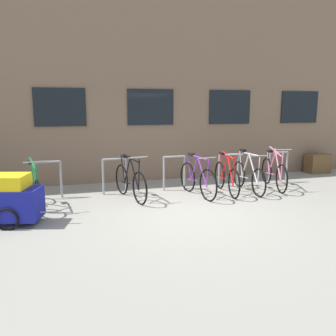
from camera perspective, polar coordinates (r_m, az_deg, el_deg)
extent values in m
plane|color=gray|center=(6.90, 3.30, -7.40)|extent=(42.00, 42.00, 0.00)
cube|color=#7A604C|center=(12.75, -6.21, 12.98)|extent=(28.00, 6.28, 5.44)
cube|color=black|center=(9.39, -17.51, 9.61)|extent=(1.30, 0.04, 0.98)
cube|color=black|center=(9.64, -2.89, 10.06)|extent=(1.30, 0.04, 0.98)
cube|color=black|center=(10.45, 10.24, 9.92)|extent=(1.30, 0.04, 0.98)
cube|color=black|center=(11.70, 21.01, 9.42)|extent=(1.30, 0.04, 0.98)
cylinder|color=gray|center=(8.32, -21.08, -2.01)|extent=(0.05, 0.05, 0.85)
cylinder|color=gray|center=(8.28, -17.34, -1.84)|extent=(0.05, 0.05, 0.85)
cylinder|color=gray|center=(8.22, -19.39, 0.97)|extent=(0.54, 0.05, 0.05)
cylinder|color=gray|center=(8.31, -10.73, -1.52)|extent=(0.05, 0.05, 0.85)
cylinder|color=gray|center=(8.37, -7.03, -1.32)|extent=(0.05, 0.05, 0.85)
cylinder|color=gray|center=(8.26, -8.96, 1.47)|extent=(0.54, 0.05, 0.05)
cylinder|color=gray|center=(8.57, -0.70, -0.98)|extent=(0.05, 0.05, 0.85)
cylinder|color=gray|center=(8.72, 2.75, -0.80)|extent=(0.05, 0.05, 0.85)
cylinder|color=gray|center=(8.57, 1.05, 1.90)|extent=(0.54, 0.05, 0.05)
cylinder|color=gray|center=(9.07, 8.49, -0.47)|extent=(0.05, 0.05, 0.85)
cylinder|color=gray|center=(9.30, 11.53, -0.30)|extent=(0.05, 0.05, 0.85)
cylinder|color=gray|center=(9.12, 10.11, 2.24)|extent=(0.54, 0.05, 0.05)
cylinder|color=gray|center=(9.78, 16.52, -0.01)|extent=(0.05, 0.05, 0.85)
cylinder|color=gray|center=(10.08, 19.13, 0.14)|extent=(0.05, 0.05, 0.85)
cylinder|color=gray|center=(9.86, 17.98, 2.49)|extent=(0.54, 0.05, 0.05)
torus|color=black|center=(9.23, 11.70, -1.01)|extent=(0.07, 0.69, 0.69)
torus|color=black|center=(8.29, 14.83, -2.40)|extent=(0.07, 0.69, 0.69)
cylinder|color=#B7B7BC|center=(8.50, 13.99, -0.17)|extent=(0.06, 0.52, 0.67)
cylinder|color=#B7B7BC|center=(8.86, 12.74, 0.40)|extent=(0.05, 0.39, 0.70)
cylinder|color=#B7B7BC|center=(8.60, 13.54, 2.26)|extent=(0.07, 0.85, 0.07)
cylinder|color=#B7B7BC|center=(9.00, 12.41, -1.49)|extent=(0.05, 0.54, 0.07)
cylinder|color=#B7B7BC|center=(9.10, 12.01, 0.83)|extent=(0.03, 0.20, 0.64)
cylinder|color=#B7B7BC|center=(8.26, 14.85, -0.33)|extent=(0.03, 0.08, 0.60)
cube|color=black|center=(8.97, 12.34, 2.91)|extent=(0.11, 0.20, 0.06)
cylinder|color=gray|center=(8.23, 14.87, 1.96)|extent=(0.44, 0.04, 0.03)
torus|color=black|center=(8.95, 8.57, -1.18)|extent=(0.11, 0.72, 0.72)
torus|color=black|center=(8.03, 10.91, -2.56)|extent=(0.11, 0.72, 0.72)
cylinder|color=red|center=(8.22, 10.28, -0.16)|extent=(0.08, 0.48, 0.71)
cylinder|color=red|center=(8.59, 9.36, 0.04)|extent=(0.07, 0.36, 0.63)
cylinder|color=red|center=(8.33, 9.95, 2.10)|extent=(0.11, 0.78, 0.11)
cylinder|color=red|center=(8.72, 9.10, -1.66)|extent=(0.07, 0.51, 0.07)
cylinder|color=red|center=(8.82, 8.81, 0.49)|extent=(0.04, 0.20, 0.57)
cylinder|color=red|center=(7.99, 10.92, -0.30)|extent=(0.04, 0.08, 0.64)
cube|color=black|center=(8.69, 9.06, 2.40)|extent=(0.12, 0.21, 0.06)
cylinder|color=gray|center=(7.96, 10.94, 2.20)|extent=(0.44, 0.07, 0.03)
torus|color=black|center=(8.35, -7.71, -1.91)|extent=(0.21, 0.73, 0.74)
torus|color=black|center=(7.41, -4.73, -3.38)|extent=(0.21, 0.73, 0.74)
cylinder|color=black|center=(7.61, -5.66, -0.80)|extent=(0.15, 0.49, 0.71)
cylinder|color=black|center=(7.98, -6.82, -0.59)|extent=(0.12, 0.37, 0.63)
cylinder|color=black|center=(7.71, -6.20, 1.65)|extent=(0.22, 0.80, 0.11)
cylinder|color=black|center=(8.12, -7.02, -2.43)|extent=(0.14, 0.51, 0.08)
cylinder|color=black|center=(8.21, -7.52, -0.11)|extent=(0.07, 0.20, 0.57)
cylinder|color=black|center=(7.37, -4.85, -0.93)|extent=(0.05, 0.08, 0.64)
cube|color=black|center=(8.08, -7.33, 1.95)|extent=(0.14, 0.22, 0.06)
cylinder|color=gray|center=(7.33, -4.97, 1.78)|extent=(0.43, 0.13, 0.03)
torus|color=black|center=(8.54, 3.28, -1.53)|extent=(0.15, 0.74, 0.74)
torus|color=black|center=(7.71, 6.69, -2.86)|extent=(0.15, 0.74, 0.74)
cylinder|color=#722D99|center=(7.88, 5.71, -0.60)|extent=(0.11, 0.47, 0.65)
cylinder|color=#722D99|center=(8.20, 4.39, -0.21)|extent=(0.09, 0.34, 0.63)
cylinder|color=#722D99|center=(7.96, 5.19, 1.77)|extent=(0.15, 0.75, 0.05)
cylinder|color=#722D99|center=(8.34, 4.06, -2.01)|extent=(0.10, 0.49, 0.08)
cylinder|color=#722D99|center=(8.41, 3.58, 0.24)|extent=(0.05, 0.20, 0.57)
cylinder|color=#722D99|center=(7.67, 6.64, -0.71)|extent=(0.04, 0.08, 0.58)
cube|color=black|center=(8.29, 3.90, 2.26)|extent=(0.13, 0.21, 0.06)
cylinder|color=gray|center=(7.64, 6.59, 1.68)|extent=(0.44, 0.09, 0.03)
torus|color=black|center=(9.81, 16.05, -0.44)|extent=(0.20, 0.72, 0.73)
torus|color=black|center=(8.81, 18.36, -1.74)|extent=(0.20, 0.72, 0.73)
cylinder|color=pink|center=(9.02, 17.79, 0.61)|extent=(0.15, 0.52, 0.75)
cylinder|color=pink|center=(9.43, 16.84, 0.61)|extent=(0.12, 0.39, 0.61)
cylinder|color=pink|center=(9.15, 17.48, 2.62)|extent=(0.23, 0.85, 0.18)
cylinder|color=pink|center=(9.56, 16.57, -0.89)|extent=(0.14, 0.54, 0.08)
cylinder|color=pink|center=(9.68, 16.30, 1.03)|extent=(0.07, 0.20, 0.54)
cylinder|color=pink|center=(8.77, 18.43, 0.48)|extent=(0.04, 0.08, 0.68)
cube|color=black|center=(9.56, 16.56, 2.71)|extent=(0.14, 0.22, 0.06)
cylinder|color=gray|center=(8.74, 18.50, 2.90)|extent=(0.44, 0.12, 0.03)
torus|color=black|center=(8.18, -21.81, -2.89)|extent=(0.20, 0.70, 0.71)
torus|color=black|center=(7.17, -20.78, -4.60)|extent=(0.20, 0.70, 0.71)
cylinder|color=#1E7238|center=(7.38, -21.24, -1.77)|extent=(0.15, 0.50, 0.73)
cylinder|color=#1E7238|center=(7.79, -21.61, -1.66)|extent=(0.12, 0.37, 0.61)
cylinder|color=#1E7238|center=(7.49, -21.56, 0.68)|extent=(0.22, 0.81, 0.16)
cylinder|color=#1E7238|center=(7.93, -21.56, -3.45)|extent=(0.14, 0.52, 0.07)
cylinder|color=#1E7238|center=(8.04, -21.86, -1.15)|extent=(0.07, 0.20, 0.55)
cylinder|color=#1E7238|center=(7.12, -20.97, -1.97)|extent=(0.04, 0.08, 0.67)
cube|color=black|center=(7.90, -21.92, 0.87)|extent=(0.14, 0.22, 0.06)
cylinder|color=gray|center=(7.08, -21.18, 0.94)|extent=(0.44, 0.12, 0.03)
cube|color=navy|center=(6.72, -24.21, -5.39)|extent=(1.02, 0.81, 0.56)
cube|color=yellow|center=(6.67, -25.17, -2.04)|extent=(0.80, 0.72, 0.24)
torus|color=black|center=(7.07, -23.05, -6.23)|extent=(0.41, 0.14, 0.41)
torus|color=black|center=(6.49, -25.21, -7.83)|extent=(0.41, 0.14, 0.41)
cylinder|color=gray|center=(6.52, -18.18, -7.00)|extent=(0.54, 0.17, 0.03)
cube|color=brown|center=(11.92, 23.58, 0.72)|extent=(0.70, 0.44, 0.60)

